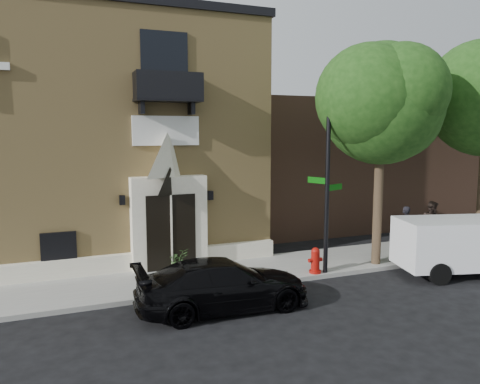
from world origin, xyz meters
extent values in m
plane|color=black|center=(0.00, 0.00, 0.00)|extent=(120.00, 120.00, 0.00)
cube|color=gray|center=(1.00, 1.50, 0.07)|extent=(42.00, 3.00, 0.15)
cube|color=tan|center=(-3.00, 8.00, 4.50)|extent=(12.00, 10.00, 9.00)
cube|color=black|center=(-3.00, 8.00, 9.15)|extent=(12.20, 10.20, 0.30)
cube|color=white|center=(-3.00, 2.88, 0.45)|extent=(12.00, 0.30, 0.60)
cube|color=white|center=(-1.00, 2.75, 1.75)|extent=(2.60, 0.55, 3.20)
pyramid|color=white|center=(-1.00, 2.75, 4.10)|extent=(2.60, 0.55, 1.50)
cube|color=black|center=(-1.00, 2.46, 1.45)|extent=(1.70, 0.06, 2.60)
cube|color=white|center=(-1.00, 2.42, 1.45)|extent=(0.06, 0.04, 2.60)
cube|color=white|center=(-1.00, 2.94, 4.90)|extent=(2.30, 0.10, 1.00)
cube|color=black|center=(-1.00, 2.55, 5.90)|extent=(2.20, 0.90, 0.10)
cube|color=black|center=(-1.00, 2.12, 6.35)|extent=(2.20, 0.06, 0.90)
cube|color=black|center=(-2.05, 2.55, 6.35)|extent=(0.06, 0.90, 0.90)
cube|color=black|center=(0.05, 2.55, 6.35)|extent=(0.06, 0.90, 0.90)
cube|color=black|center=(-1.00, 2.97, 7.10)|extent=(1.60, 0.08, 2.20)
cube|color=black|center=(-4.60, 2.95, 1.15)|extent=(1.10, 0.10, 1.00)
cube|color=#FA492C|center=(-4.60, 2.98, 1.15)|extent=(0.85, 0.06, 0.75)
cube|color=black|center=(-2.55, 2.88, 2.60)|extent=(0.18, 0.18, 0.32)
cube|color=black|center=(0.55, 2.88, 2.60)|extent=(0.18, 0.18, 0.32)
cube|color=brown|center=(12.00, 9.00, 3.20)|extent=(18.00, 8.00, 6.40)
cylinder|color=#38281C|center=(6.00, 0.45, 2.25)|extent=(0.32, 0.32, 4.20)
sphere|color=#183D10|center=(6.00, 0.45, 5.82)|extent=(4.20, 4.20, 4.20)
sphere|color=#183D10|center=(6.80, 0.75, 5.52)|extent=(3.36, 3.36, 3.36)
sphere|color=#183D10|center=(5.30, 0.25, 6.02)|extent=(3.57, 3.57, 3.57)
sphere|color=#183D10|center=(6.20, -0.25, 6.22)|extent=(3.15, 3.15, 3.15)
sphere|color=#183D10|center=(10.30, 0.25, 6.35)|extent=(3.82, 3.82, 3.83)
imported|color=black|center=(-0.47, -1.26, 0.70)|extent=(4.87, 2.06, 1.40)
cube|color=white|center=(8.34, -1.42, 1.13)|extent=(5.05, 3.06, 1.61)
cylinder|color=black|center=(6.65, -1.90, 0.36)|extent=(0.76, 0.42, 0.72)
cylinder|color=black|center=(7.12, -0.16, 0.36)|extent=(0.76, 0.42, 0.72)
cylinder|color=black|center=(3.72, 0.20, 2.92)|extent=(0.15, 0.15, 5.54)
cube|color=#055007|center=(4.11, 0.35, 3.01)|extent=(0.75, 0.32, 0.20)
cube|color=#055007|center=(3.58, 0.59, 3.24)|extent=(0.32, 0.75, 0.20)
cylinder|color=#980E08|center=(3.38, 0.27, 0.19)|extent=(0.40, 0.40, 0.09)
cylinder|color=#980E08|center=(3.38, 0.27, 0.54)|extent=(0.29, 0.29, 0.61)
sphere|color=#980E08|center=(3.38, 0.27, 0.88)|extent=(0.29, 0.29, 0.29)
cylinder|color=#980E08|center=(3.38, 0.27, 0.59)|extent=(0.50, 0.13, 0.13)
cube|color=#0F3716|center=(8.66, 0.70, 0.69)|extent=(1.99, 1.47, 1.09)
cube|color=black|center=(8.66, 0.70, 1.29)|extent=(2.06, 1.53, 0.12)
imported|color=#446D34|center=(-0.81, 2.34, 0.53)|extent=(0.80, 0.74, 0.75)
imported|color=black|center=(8.55, 1.92, 1.00)|extent=(0.71, 0.57, 1.71)
imported|color=#302520|center=(9.80, 1.74, 1.09)|extent=(0.75, 0.94, 1.88)
camera|label=1|loc=(-4.67, -12.92, 4.87)|focal=35.00mm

